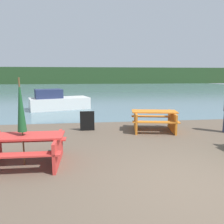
# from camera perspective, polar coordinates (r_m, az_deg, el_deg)

# --- Properties ---
(ground_plane) EXTENTS (60.00, 60.00, 0.00)m
(ground_plane) POSITION_cam_1_polar(r_m,az_deg,el_deg) (4.74, 18.98, -17.51)
(ground_plane) COLOR brown
(water) EXTENTS (60.00, 50.00, 0.00)m
(water) POSITION_cam_1_polar(r_m,az_deg,el_deg) (34.78, -3.85, 6.10)
(water) COLOR slate
(water) RESTS_ON ground_plane
(far_treeline) EXTENTS (80.00, 1.60, 4.00)m
(far_treeline) POSITION_cam_1_polar(r_m,az_deg,el_deg) (54.70, -5.08, 9.46)
(far_treeline) COLOR #284723
(far_treeline) RESTS_ON water
(picnic_table_red) EXTENTS (1.90, 1.41, 0.72)m
(picnic_table_red) POSITION_cam_1_polar(r_m,az_deg,el_deg) (5.65, -22.11, -8.31)
(picnic_table_red) COLOR red
(picnic_table_red) RESTS_ON ground_plane
(picnic_table_orange) EXTENTS (1.90, 1.66, 0.77)m
(picnic_table_orange) POSITION_cam_1_polar(r_m,az_deg,el_deg) (8.52, 10.90, -1.74)
(picnic_table_orange) COLOR orange
(picnic_table_orange) RESTS_ON ground_plane
(umbrella_darkgreen) EXTENTS (0.21, 0.21, 2.07)m
(umbrella_darkgreen) POSITION_cam_1_polar(r_m,az_deg,el_deg) (5.45, -22.76, 1.51)
(umbrella_darkgreen) COLOR brown
(umbrella_darkgreen) RESTS_ON ground_plane
(boat) EXTENTS (3.92, 2.64, 1.26)m
(boat) POSITION_cam_1_polar(r_m,az_deg,el_deg) (14.17, -14.04, 2.68)
(boat) COLOR silver
(boat) RESTS_ON water
(signboard) EXTENTS (0.55, 0.08, 0.75)m
(signboard) POSITION_cam_1_polar(r_m,az_deg,el_deg) (8.47, -6.48, -2.33)
(signboard) COLOR black
(signboard) RESTS_ON ground_plane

